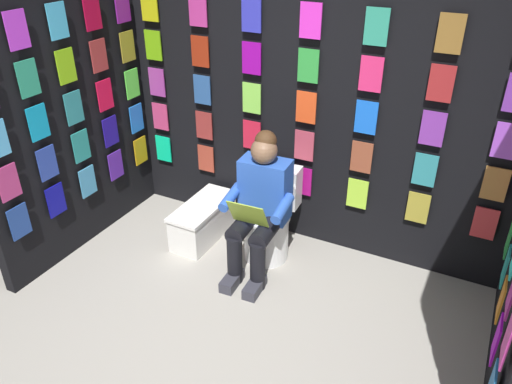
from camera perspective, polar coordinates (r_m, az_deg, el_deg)
The scene contains 6 objects.
ground_plane at distance 3.50m, azimuth -6.96°, elevation -19.81°, with size 30.00×30.00×0.00m, color #9E998E.
display_wall_back at distance 4.19m, azimuth 6.13°, elevation 8.80°, with size 3.49×0.14×2.34m.
display_wall_right at distance 4.40m, azimuth -20.68°, elevation 8.08°, with size 0.14×1.80×2.34m.
toilet at distance 4.28m, azimuth 1.59°, elevation -3.24°, with size 0.41×0.56×0.77m.
person_reading at distance 3.96m, azimuth 0.38°, elevation -1.52°, with size 0.54×0.70×1.19m.
comic_longbox_near at distance 4.58m, azimuth -6.04°, elevation -3.27°, with size 0.32×0.73×0.35m.
Camera 1 is at (-1.39, 1.83, 2.64)m, focal length 34.94 mm.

